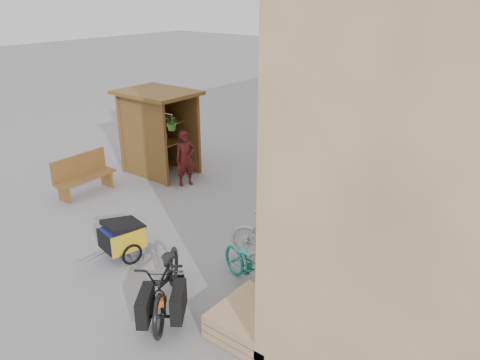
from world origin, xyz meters
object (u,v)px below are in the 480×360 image
Objects in this scene: bike_4 at (330,202)px; bike_7 at (365,180)px; bike_0 at (253,267)px; person_kiosk at (185,159)px; bike_1 at (273,238)px; bike_5 at (341,194)px; bike_3 at (313,215)px; shopping_carts at (426,158)px; bench at (83,174)px; bike_2 at (317,221)px; cargo_bike at (167,281)px; child_trailer at (122,236)px; pallet_stack at (251,319)px; kiosk at (156,121)px; bike_6 at (352,184)px.

bike_7 reaches higher than bike_4.
bike_4 is 1.62m from bike_7.
bike_0 is 1.01× the size of bike_7.
bike_1 is (4.09, -1.81, -0.23)m from person_kiosk.
bike_0 reaches higher than bike_5.
bike_3 is at bearing 23.56° from bike_0.
shopping_carts is 0.91× the size of bike_7.
bike_2 is (6.07, 1.49, -0.05)m from bench.
shopping_carts is at bearing 43.82° from cargo_bike.
child_trailer is at bearing 165.24° from bike_4.
cargo_bike is 3.61m from bike_2.
bike_2 is 1.04× the size of bike_7.
person_kiosk is at bearing 75.89° from bike_0.
bike_5 is at bearing 100.36° from pallet_stack.
pallet_stack is at bearing -156.26° from bike_7.
cargo_bike reaches higher than pallet_stack.
cargo_bike is (5.26, -2.03, 0.02)m from bench.
bike_0 is (-0.63, 0.89, 0.26)m from pallet_stack.
bike_2 is (5.67, -0.77, -1.07)m from kiosk.
shopping_carts is 0.86× the size of bike_4.
bike_4 is (-0.21, 3.23, 0.02)m from bike_0.
bike_4 is (4.13, 0.46, -0.28)m from person_kiosk.
kiosk is 1.40× the size of bike_0.
bike_3 is at bearing -166.38° from bike_7.
cargo_bike is at bearing 152.12° from bike_1.
shopping_carts is 8.72m from cargo_bike.
cargo_bike is 6.19m from bike_7.
shopping_carts reaches higher than bike_5.
bike_7 reaches higher than bike_0.
shopping_carts is 4.16m from bike_4.
child_trailer is 3.99m from bike_2.
bike_4 is (-0.84, -4.07, -0.12)m from shopping_carts.
bike_5 is at bearing 47.04° from cargo_bike.
child_trailer is 5.18m from bike_5.
cargo_bike reaches higher than bike_5.
bike_7 is at bearing -39.03° from person_kiosk.
bike_0 is at bearing 21.85° from cargo_bike.
bike_4 reaches higher than pallet_stack.
person_kiosk reaches higher than shopping_carts.
person_kiosk is 1.01× the size of bike_3.
bike_7 is (0.15, 3.88, -0.00)m from bike_1.
bench reaches higher than bike_5.
bike_5 is 1.00m from bike_7.
bike_7 is at bearing 14.08° from bike_4.
pallet_stack is 3.37m from child_trailer.
child_trailer is at bearing 145.29° from bike_6.
pallet_stack is 2.07m from bike_1.
bike_4 is at bearing -168.59° from bike_5.
bike_1 is at bearing 45.13° from child_trailer.
bike_4 is at bearing 101.53° from pallet_stack.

